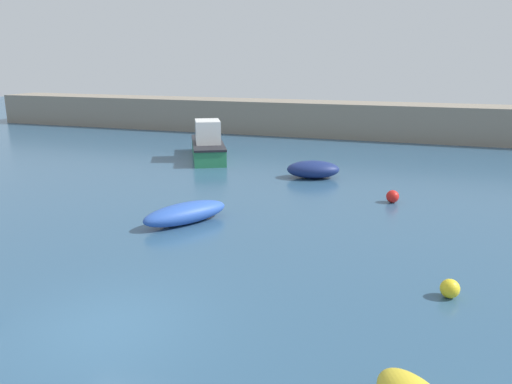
# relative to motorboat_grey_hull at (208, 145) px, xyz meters

# --- Properties ---
(ground_plane) EXTENTS (120.00, 120.00, 0.20)m
(ground_plane) POSITION_rel_motorboat_grey_hull_xyz_m (6.12, -18.82, -0.92)
(ground_plane) COLOR #2D5170
(harbor_breakwater) EXTENTS (63.07, 3.89, 2.60)m
(harbor_breakwater) POSITION_rel_motorboat_grey_hull_xyz_m (6.12, 11.93, 0.48)
(harbor_breakwater) COLOR gray
(harbor_breakwater) RESTS_ON ground_plane
(motorboat_grey_hull) EXTENTS (4.42, 6.25, 2.34)m
(motorboat_grey_hull) POSITION_rel_motorboat_grey_hull_xyz_m (0.00, 0.00, 0.00)
(motorboat_grey_hull) COLOR #287A4C
(motorboat_grey_hull) RESTS_ON ground_plane
(rowboat_white_midwater) EXTENTS (2.96, 2.23, 0.88)m
(rowboat_white_midwater) POSITION_rel_motorboat_grey_hull_xyz_m (7.17, -3.00, -0.38)
(rowboat_white_midwater) COLOR navy
(rowboat_white_midwater) RESTS_ON ground_plane
(rowboat_blue_near) EXTENTS (2.71, 3.49, 0.76)m
(rowboat_blue_near) POSITION_rel_motorboat_grey_hull_xyz_m (4.40, -11.62, -0.44)
(rowboat_blue_near) COLOR #2D56B7
(rowboat_blue_near) RESTS_ON ground_plane
(mooring_buoy_red) EXTENTS (0.53, 0.53, 0.53)m
(mooring_buoy_red) POSITION_rel_motorboat_grey_hull_xyz_m (11.31, -6.35, -0.55)
(mooring_buoy_red) COLOR red
(mooring_buoy_red) RESTS_ON ground_plane
(mooring_buoy_yellow) EXTENTS (0.48, 0.48, 0.48)m
(mooring_buoy_yellow) POSITION_rel_motorboat_grey_hull_xyz_m (13.33, -14.77, -0.58)
(mooring_buoy_yellow) COLOR yellow
(mooring_buoy_yellow) RESTS_ON ground_plane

